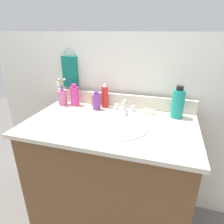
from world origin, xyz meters
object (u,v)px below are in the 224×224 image
object	(u,v)px
bottle_spray_red	(105,96)
cup_pink	(62,97)
bottle_cream_purple	(96,101)
bottle_soap_pink	(75,96)
soap_bar	(149,112)
hand_towel	(70,72)
bottle_mouthwash_teal	(178,103)
faucet	(124,108)
bottle_oil_amber	(95,100)

from	to	relation	value
bottle_spray_red	cup_pink	world-z (taller)	cup_pink
bottle_cream_purple	cup_pink	distance (m)	0.27
bottle_soap_pink	bottle_spray_red	bearing A→B (deg)	6.91
cup_pink	soap_bar	distance (m)	0.62
bottle_cream_purple	soap_bar	size ratio (longest dim) A/B	1.99
hand_towel	bottle_soap_pink	world-z (taller)	hand_towel
hand_towel	bottle_mouthwash_teal	xyz separation A→B (m)	(0.76, -0.10, -0.13)
faucet	bottle_oil_amber	world-z (taller)	bottle_oil_amber
faucet	bottle_mouthwash_teal	bearing A→B (deg)	2.36
hand_towel	bottle_mouthwash_teal	world-z (taller)	hand_towel
bottle_mouthwash_teal	soap_bar	world-z (taller)	bottle_mouthwash_teal
faucet	cup_pink	bearing A→B (deg)	178.82
bottle_oil_amber	bottle_spray_red	xyz separation A→B (m)	(0.08, 0.00, 0.03)
faucet	bottle_mouthwash_teal	size ratio (longest dim) A/B	0.81
bottle_mouthwash_teal	soap_bar	size ratio (longest dim) A/B	3.10
faucet	bottle_cream_purple	world-z (taller)	bottle_cream_purple
bottle_mouthwash_teal	hand_towel	bearing A→B (deg)	172.21
hand_towel	bottle_oil_amber	distance (m)	0.28
bottle_soap_pink	bottle_spray_red	xyz separation A→B (m)	(0.22, 0.03, 0.01)
bottle_soap_pink	bottle_mouthwash_teal	world-z (taller)	bottle_mouthwash_teal
hand_towel	faucet	size ratio (longest dim) A/B	1.38
bottle_oil_amber	bottle_spray_red	world-z (taller)	bottle_spray_red
soap_bar	bottle_cream_purple	bearing A→B (deg)	-176.11
bottle_mouthwash_teal	bottle_soap_pink	bearing A→B (deg)	178.73
hand_towel	bottle_cream_purple	distance (m)	0.32
bottle_soap_pink	bottle_spray_red	size ratio (longest dim) A/B	0.89
bottle_oil_amber	soap_bar	world-z (taller)	bottle_oil_amber
hand_towel	bottle_spray_red	world-z (taller)	hand_towel
hand_towel	bottle_oil_amber	world-z (taller)	hand_towel
bottle_oil_amber	cup_pink	distance (m)	0.23
bottle_soap_pink	bottle_mouthwash_teal	distance (m)	0.70
bottle_soap_pink	bottle_spray_red	distance (m)	0.22
bottle_soap_pink	bottle_oil_amber	xyz separation A→B (m)	(0.14, 0.02, -0.02)
bottle_spray_red	cup_pink	distance (m)	0.31
soap_bar	bottle_spray_red	bearing A→B (deg)	173.37
cup_pink	hand_towel	bearing A→B (deg)	79.73
bottle_oil_amber	bottle_spray_red	bearing A→B (deg)	1.77
bottle_soap_pink	cup_pink	xyz separation A→B (m)	(-0.09, -0.02, -0.01)
bottle_cream_purple	soap_bar	xyz separation A→B (m)	(0.35, 0.02, -0.05)
bottle_oil_amber	faucet	bearing A→B (deg)	-13.05
faucet	cup_pink	xyz separation A→B (m)	(-0.46, 0.01, 0.03)
faucet	bottle_mouthwash_teal	xyz separation A→B (m)	(0.33, 0.01, 0.06)
hand_towel	bottle_spray_red	size ratio (longest dim) A/B	1.27
bottle_cream_purple	bottle_mouthwash_teal	size ratio (longest dim) A/B	0.64
bottle_mouthwash_teal	bottle_cream_purple	bearing A→B (deg)	-178.02
soap_bar	faucet	bearing A→B (deg)	-173.03
faucet	bottle_soap_pink	world-z (taller)	bottle_soap_pink
bottle_soap_pink	bottle_cream_purple	bearing A→B (deg)	-10.70
hand_towel	bottle_spray_red	bearing A→B (deg)	-12.37
bottle_oil_amber	bottle_spray_red	distance (m)	0.08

